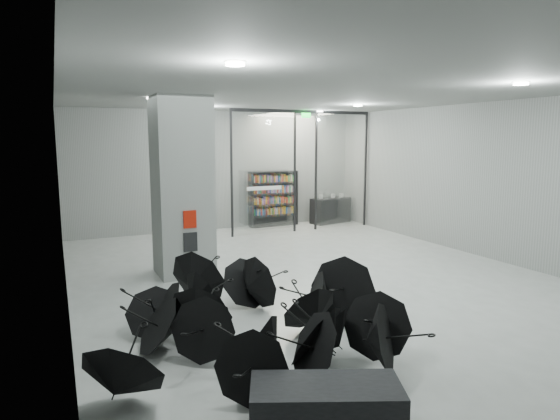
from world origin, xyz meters
name	(u,v)px	position (x,y,z in m)	size (l,w,h in m)	color
room	(324,150)	(0.00, 0.00, 2.84)	(14.00, 14.02, 4.01)	#949794
column	(182,187)	(-2.50, 2.00, 2.00)	(1.20, 1.20, 4.00)	slate
fire_cabinet	(190,219)	(-2.50, 1.38, 1.35)	(0.28, 0.04, 0.38)	#A50A07
info_panel	(191,242)	(-2.50, 1.38, 0.85)	(0.30, 0.03, 0.42)	black
exit_sign	(306,115)	(2.40, 5.30, 3.82)	(0.30, 0.06, 0.15)	#0CE533
glass_partition	(303,166)	(2.39, 5.50, 2.18)	(5.06, 0.08, 4.00)	silver
bench	(326,407)	(-2.63, -4.65, 0.26)	(1.59, 0.68, 0.51)	black
bookshelf	(273,199)	(1.89, 6.75, 0.97)	(1.77, 0.35, 1.95)	black
shop_counter	(330,210)	(4.06, 6.45, 0.46)	(1.53, 0.61, 0.92)	black
umbrella_cluster	(257,326)	(-2.48, -2.39, 0.31)	(5.32, 4.81, 1.27)	black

